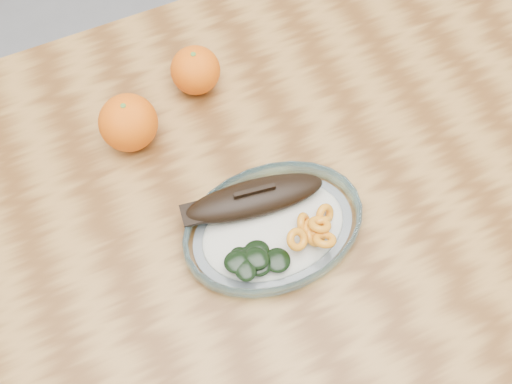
{
  "coord_description": "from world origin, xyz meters",
  "views": [
    {
      "loc": [
        -0.17,
        -0.42,
        1.59
      ],
      "look_at": [
        0.01,
        -0.02,
        0.77
      ],
      "focal_mm": 45.0,
      "sensor_mm": 36.0,
      "label": 1
    }
  ],
  "objects_px": {
    "dining_table": "(248,220)",
    "plated_meal": "(273,226)",
    "orange_left": "(128,123)",
    "orange_right": "(195,70)"
  },
  "relations": [
    {
      "from": "dining_table",
      "to": "orange_left",
      "type": "relative_size",
      "value": 13.51
    },
    {
      "from": "dining_table",
      "to": "orange_left",
      "type": "xyz_separation_m",
      "value": [
        -0.12,
        0.16,
        0.14
      ]
    },
    {
      "from": "dining_table",
      "to": "plated_meal",
      "type": "xyz_separation_m",
      "value": [
        0.01,
        -0.08,
        0.12
      ]
    },
    {
      "from": "orange_left",
      "to": "orange_right",
      "type": "bearing_deg",
      "value": 23.08
    },
    {
      "from": "dining_table",
      "to": "orange_right",
      "type": "distance_m",
      "value": 0.25
    },
    {
      "from": "orange_left",
      "to": "orange_right",
      "type": "height_order",
      "value": "orange_left"
    },
    {
      "from": "dining_table",
      "to": "orange_left",
      "type": "distance_m",
      "value": 0.25
    },
    {
      "from": "plated_meal",
      "to": "orange_left",
      "type": "relative_size",
      "value": 5.39
    },
    {
      "from": "dining_table",
      "to": "orange_left",
      "type": "bearing_deg",
      "value": 128.45
    },
    {
      "from": "dining_table",
      "to": "plated_meal",
      "type": "relative_size",
      "value": 2.51
    }
  ]
}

